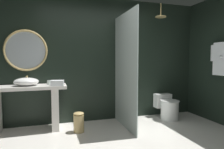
{
  "coord_description": "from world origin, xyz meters",
  "views": [
    {
      "loc": [
        -0.94,
        -2.2,
        1.31
      ],
      "look_at": [
        0.02,
        0.91,
        1.06
      ],
      "focal_mm": 31.24,
      "sensor_mm": 36.0,
      "label": 1
    }
  ],
  "objects": [
    {
      "name": "hanging_bathrobe",
      "position": [
        2.21,
        0.75,
        1.36
      ],
      "size": [
        0.2,
        0.6,
        0.71
      ],
      "color": "tan"
    },
    {
      "name": "tumbler_cup",
      "position": [
        -1.0,
        1.62,
        0.88
      ],
      "size": [
        0.07,
        0.07,
        0.08
      ],
      "primitive_type": "cylinder",
      "color": "silver",
      "rests_on": "vanity_counter"
    },
    {
      "name": "shower_glass_panel",
      "position": [
        0.39,
        1.27,
        1.09
      ],
      "size": [
        0.02,
        1.16,
        2.19
      ],
      "primitive_type": "cube",
      "color": "silver",
      "rests_on": "ground_plane"
    },
    {
      "name": "folded_hand_towel",
      "position": [
        -0.85,
        1.43,
        0.89
      ],
      "size": [
        0.24,
        0.19,
        0.1
      ],
      "primitive_type": "cube",
      "rotation": [
        0.0,
        0.0,
        -0.12
      ],
      "color": "white",
      "rests_on": "vanity_counter"
    },
    {
      "name": "toilet",
      "position": [
        1.49,
        1.5,
        0.26
      ],
      "size": [
        0.4,
        0.6,
        0.52
      ],
      "color": "white",
      "rests_on": "ground_plane"
    },
    {
      "name": "rain_shower_head",
      "position": [
        1.29,
        1.52,
        2.23
      ],
      "size": [
        0.23,
        0.23,
        0.3
      ],
      "color": "tan"
    },
    {
      "name": "back_wall_panel",
      "position": [
        0.0,
        1.9,
        1.3
      ],
      "size": [
        4.8,
        0.1,
        2.6
      ],
      "primitive_type": "cube",
      "color": "black",
      "rests_on": "ground_plane"
    },
    {
      "name": "vanity_counter",
      "position": [
        -1.41,
        1.58,
        0.53
      ],
      "size": [
        1.43,
        0.5,
        0.84
      ],
      "color": "silver",
      "rests_on": "ground_plane"
    },
    {
      "name": "waste_bin",
      "position": [
        -0.5,
        1.26,
        0.19
      ],
      "size": [
        0.19,
        0.19,
        0.37
      ],
      "color": "tan",
      "rests_on": "ground_plane"
    },
    {
      "name": "round_wall_mirror",
      "position": [
        -1.41,
        1.81,
        1.48
      ],
      "size": [
        0.78,
        0.04,
        0.78
      ],
      "color": "tan"
    },
    {
      "name": "vessel_sink",
      "position": [
        -1.39,
        1.57,
        0.91
      ],
      "size": [
        0.42,
        0.35,
        0.17
      ],
      "color": "white",
      "rests_on": "vanity_counter"
    }
  ]
}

